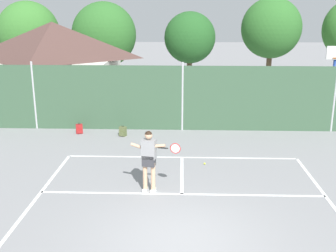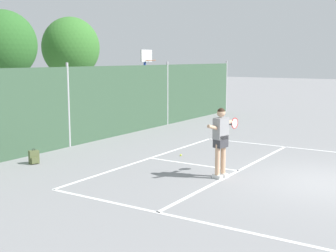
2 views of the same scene
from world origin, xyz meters
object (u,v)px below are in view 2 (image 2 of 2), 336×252
Objects in this scene: tennis_player at (221,136)px; backpack_olive at (34,157)px; basketball_hoop at (146,75)px; tennis_ball at (181,155)px.

tennis_player reaches higher than backpack_olive.
basketball_hoop reaches higher than backpack_olive.
basketball_hoop is 9.99m from backpack_olive.
basketball_hoop is at bearing 42.83° from tennis_ball.
tennis_player reaches higher than tennis_ball.
backpack_olive is (-3.27, 3.16, 0.16)m from tennis_ball.
backpack_olive reaches higher than tennis_ball.
backpack_olive is at bearing 136.04° from tennis_ball.
basketball_hoop is at bearing 15.12° from backpack_olive.
tennis_ball is at bearing -43.96° from backpack_olive.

